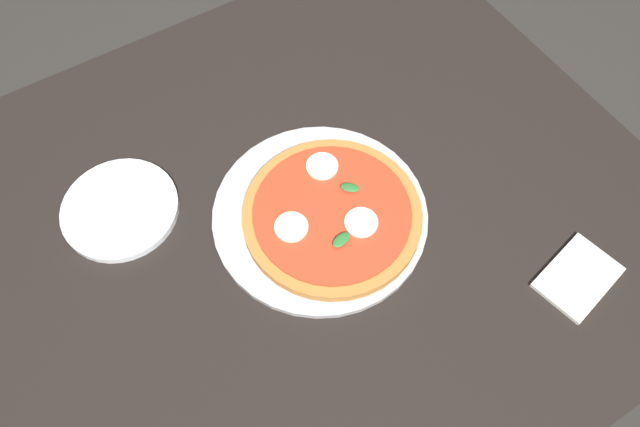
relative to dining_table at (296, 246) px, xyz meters
The scene contains 6 objects.
ground_plane 0.67m from the dining_table, ahead, with size 6.00×6.00×0.00m, color #2D2B28.
dining_table is the anchor object (origin of this frame).
serving_tray 0.12m from the dining_table, 153.21° to the left, with size 0.36×0.36×0.01m, color #B2B2B7.
pizza 0.14m from the dining_table, 143.48° to the left, with size 0.30×0.30×0.03m.
plate_white 0.31m from the dining_table, 34.75° to the right, with size 0.20×0.20×0.01m, color white.
napkin 0.48m from the dining_table, 134.68° to the left, with size 0.13×0.09×0.01m, color white.
Camera 1 is at (0.21, 0.42, 1.64)m, focal length 32.93 mm.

